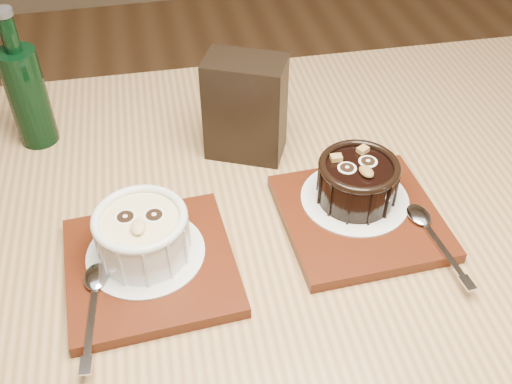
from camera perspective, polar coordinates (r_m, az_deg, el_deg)
The scene contains 11 objects.
table at distance 0.76m, azimuth -2.01°, elevation -9.69°, with size 1.22×0.83×0.75m.
tray_left at distance 0.67m, azimuth -9.98°, elevation -6.97°, with size 0.18×0.18×0.01m, color #4D1C0C.
doily_left at distance 0.67m, azimuth -10.45°, elevation -5.71°, with size 0.13×0.13×0.00m, color silver.
ramekin_white at distance 0.65m, azimuth -10.79°, elevation -3.82°, with size 0.10×0.10×0.06m.
spoon_left at distance 0.64m, azimuth -15.27°, elevation -10.21°, with size 0.03×0.13×0.01m, color silver, non-canonical shape.
tray_right at distance 0.72m, azimuth 9.86°, elevation -2.38°, with size 0.18×0.18×0.01m, color #4D1C0C.
doily_right at distance 0.73m, azimuth 9.38°, elevation -0.60°, with size 0.13×0.13×0.00m, color silver.
ramekin_dark at distance 0.71m, azimuth 9.65°, elevation 1.19°, with size 0.10×0.10×0.06m.
spoon_right at distance 0.70m, azimuth 16.59°, elevation -3.99°, with size 0.03×0.13×0.01m, color silver, non-canonical shape.
condiment_stand at distance 0.78m, azimuth -1.02°, elevation 7.99°, with size 0.10×0.06×0.14m, color black.
green_bottle at distance 0.85m, azimuth -20.96°, elevation 8.75°, with size 0.05×0.05×0.19m.
Camera 1 is at (-0.27, -0.27, 1.26)m, focal length 42.00 mm.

